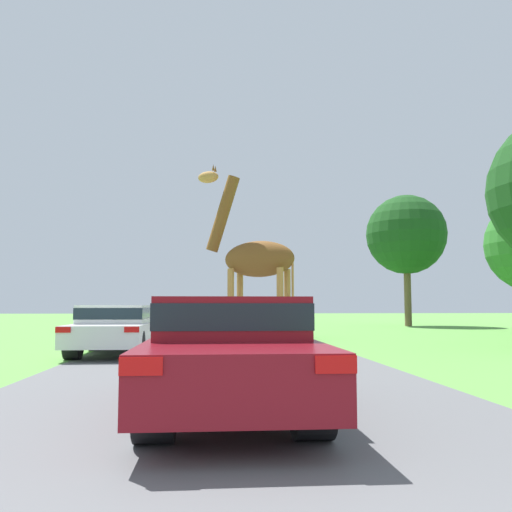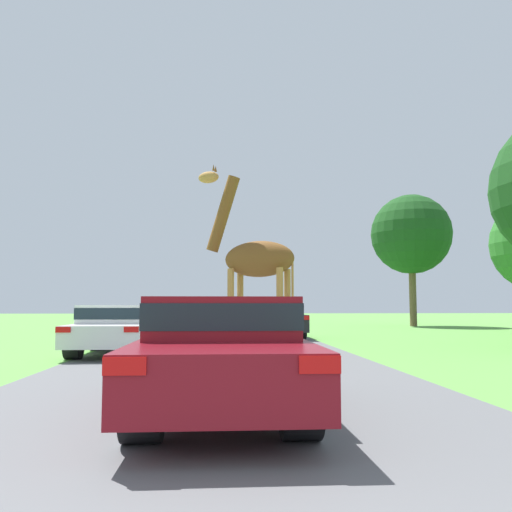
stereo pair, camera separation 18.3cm
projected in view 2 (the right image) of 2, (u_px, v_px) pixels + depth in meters
The scene contains 6 objects.
road at pixel (220, 327), 30.37m from camera, with size 6.78×120.00×0.00m.
giraffe_near_road at pixel (254, 260), 13.26m from camera, with size 2.53×1.47×4.82m.
car_lead_maroon at pixel (222, 349), 6.43m from camera, with size 1.81×4.69×1.34m.
car_queue_right at pixel (116, 327), 13.84m from camera, with size 1.78×4.19×1.25m.
car_queue_left at pixel (277, 318), 20.83m from camera, with size 1.80×4.26×1.39m.
tree_left_edge at pixel (411, 235), 32.55m from camera, with size 4.78×4.78×7.89m.
Camera 2 is at (-0.05, -0.68, 1.25)m, focal length 38.00 mm.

